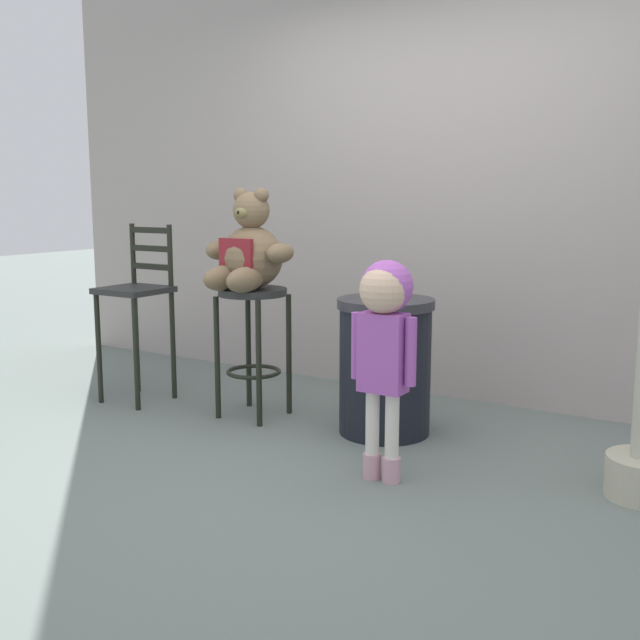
{
  "coord_description": "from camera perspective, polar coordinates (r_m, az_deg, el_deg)",
  "views": [
    {
      "loc": [
        1.83,
        -2.73,
        1.28
      ],
      "look_at": [
        -0.21,
        0.54,
        0.63
      ],
      "focal_mm": 42.72,
      "sensor_mm": 36.0,
      "label": 1
    }
  ],
  "objects": [
    {
      "name": "bar_stool_with_teddy",
      "position": [
        4.36,
        -5.05,
        -0.4
      ],
      "size": [
        0.39,
        0.39,
        0.75
      ],
      "color": "#262727",
      "rests_on": "ground_plane"
    },
    {
      "name": "trash_bin",
      "position": [
        4.08,
        4.88,
        -3.45
      ],
      "size": [
        0.52,
        0.52,
        0.73
      ],
      "color": "black",
      "rests_on": "ground_plane"
    },
    {
      "name": "building_wall",
      "position": [
        4.93,
        10.33,
        14.55
      ],
      "size": [
        6.29,
        0.3,
        3.45
      ],
      "primitive_type": "cube",
      "color": "#A59A95",
      "rests_on": "ground_plane"
    },
    {
      "name": "child_walking",
      "position": [
        3.33,
        4.86,
        -0.17
      ],
      "size": [
        0.32,
        0.25,
        0.99
      ],
      "rotation": [
        0.0,
        0.0,
        -2.89
      ],
      "color": "#C994A3",
      "rests_on": "ground_plane"
    },
    {
      "name": "ground_plane",
      "position": [
        3.53,
        -1.79,
        -11.75
      ],
      "size": [
        24.0,
        24.0,
        0.0
      ],
      "primitive_type": "plane",
      "color": "slate"
    },
    {
      "name": "teddy_bear",
      "position": [
        4.28,
        -5.36,
        5.03
      ],
      "size": [
        0.55,
        0.49,
        0.56
      ],
      "color": "#796346",
      "rests_on": "bar_stool_with_teddy"
    },
    {
      "name": "bar_chair_empty",
      "position": [
        4.81,
        -13.5,
        1.43
      ],
      "size": [
        0.37,
        0.37,
        1.09
      ],
      "color": "#262727",
      "rests_on": "ground_plane"
    }
  ]
}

